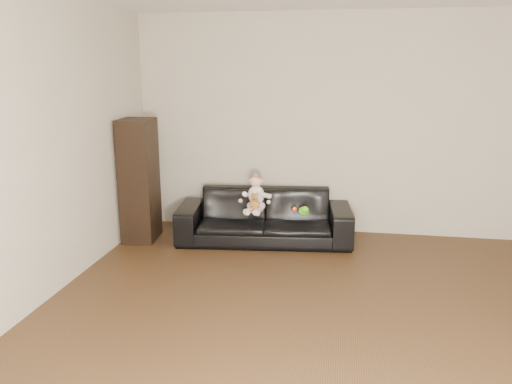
% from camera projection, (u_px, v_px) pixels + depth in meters
% --- Properties ---
extents(floor, '(5.50, 5.50, 0.00)m').
position_uv_depth(floor, '(336.00, 351.00, 3.56)').
color(floor, '#432B17').
rests_on(floor, ground).
extents(wall_back, '(5.00, 0.00, 5.00)m').
position_uv_depth(wall_back, '(344.00, 126.00, 5.88)').
color(wall_back, '#BCB29E').
rests_on(wall_back, ground).
extents(sofa, '(2.06, 0.98, 0.58)m').
position_uv_depth(sofa, '(264.00, 216.00, 5.79)').
color(sofa, black).
rests_on(sofa, floor).
extents(cabinet, '(0.39, 0.51, 1.41)m').
position_uv_depth(cabinet, '(140.00, 180.00, 5.74)').
color(cabinet, black).
rests_on(cabinet, floor).
extents(shelf_item, '(0.20, 0.26, 0.28)m').
position_uv_depth(shelf_item, '(140.00, 153.00, 5.66)').
color(shelf_item, silver).
rests_on(shelf_item, cabinet).
extents(baby, '(0.33, 0.39, 0.43)m').
position_uv_depth(baby, '(256.00, 195.00, 5.63)').
color(baby, '#F6CFD0').
rests_on(baby, sofa).
extents(teddy_bear, '(0.12, 0.12, 0.19)m').
position_uv_depth(teddy_bear, '(255.00, 202.00, 5.52)').
color(teddy_bear, '#A0682D').
rests_on(teddy_bear, sofa).
extents(toy_green, '(0.15, 0.16, 0.10)m').
position_uv_depth(toy_green, '(304.00, 211.00, 5.49)').
color(toy_green, '#58D218').
rests_on(toy_green, sofa).
extents(toy_rattle, '(0.08, 0.08, 0.06)m').
position_uv_depth(toy_rattle, '(294.00, 211.00, 5.58)').
color(toy_rattle, red).
rests_on(toy_rattle, sofa).
extents(toy_blue_disc, '(0.14, 0.14, 0.02)m').
position_uv_depth(toy_blue_disc, '(299.00, 214.00, 5.55)').
color(toy_blue_disc, '#1881C3').
rests_on(toy_blue_disc, sofa).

